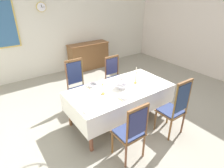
# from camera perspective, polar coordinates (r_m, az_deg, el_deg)

# --- Properties ---
(ground) EXTENTS (7.57, 6.13, 0.04)m
(ground) POSITION_cam_1_polar(r_m,az_deg,el_deg) (4.40, 0.13, -9.01)
(ground) COLOR gray
(back_wall) EXTENTS (7.57, 0.08, 3.11)m
(back_wall) POSITION_cam_1_polar(r_m,az_deg,el_deg) (6.44, -16.83, 16.70)
(back_wall) COLOR silver
(back_wall) RESTS_ON ground
(right_wall) EXTENTS (0.08, 6.13, 3.11)m
(right_wall) POSITION_cam_1_polar(r_m,az_deg,el_deg) (6.66, 29.12, 14.88)
(right_wall) COLOR silver
(right_wall) RESTS_ON ground
(dining_table) EXTENTS (2.11, 1.06, 0.76)m
(dining_table) POSITION_cam_1_polar(r_m,az_deg,el_deg) (3.84, 2.47, -2.34)
(dining_table) COLOR brown
(dining_table) RESTS_ON ground
(tablecloth) EXTENTS (2.13, 1.08, 0.41)m
(tablecloth) POSITION_cam_1_polar(r_m,az_deg,el_deg) (3.86, 2.46, -2.75)
(tablecloth) COLOR white
(tablecloth) RESTS_ON dining_table
(chair_south_a) EXTENTS (0.44, 0.42, 1.07)m
(chair_south_a) POSITION_cam_1_polar(r_m,az_deg,el_deg) (3.06, 5.85, -13.98)
(chair_south_a) COLOR brown
(chair_south_a) RESTS_ON ground
(chair_north_a) EXTENTS (0.44, 0.42, 1.18)m
(chair_north_a) POSITION_cam_1_polar(r_m,az_deg,el_deg) (4.38, -10.32, -0.32)
(chair_north_a) COLOR brown
(chair_north_a) RESTS_ON ground
(chair_south_b) EXTENTS (0.44, 0.42, 1.19)m
(chair_south_b) POSITION_cam_1_polar(r_m,az_deg,el_deg) (3.68, 18.45, -6.82)
(chair_south_b) COLOR brown
(chair_south_b) RESTS_ON ground
(chair_north_b) EXTENTS (0.44, 0.42, 1.05)m
(chair_north_b) POSITION_cam_1_polar(r_m,az_deg,el_deg) (4.86, 0.84, 2.43)
(chair_north_b) COLOR brown
(chair_north_b) RESTS_ON ground
(soup_tureen) EXTENTS (0.26, 0.26, 0.21)m
(soup_tureen) POSITION_cam_1_polar(r_m,az_deg,el_deg) (3.77, 2.78, 0.15)
(soup_tureen) COLOR white
(soup_tureen) RESTS_ON tablecloth
(candlestick_west) EXTENTS (0.07, 0.07, 0.33)m
(candlestick_west) POSITION_cam_1_polar(r_m,az_deg,el_deg) (3.53, -2.76, -1.23)
(candlestick_west) COLOR gold
(candlestick_west) RESTS_ON tablecloth
(candlestick_east) EXTENTS (0.07, 0.07, 0.36)m
(candlestick_east) POSITION_cam_1_polar(r_m,az_deg,el_deg) (3.98, 7.23, 2.14)
(candlestick_east) COLOR gold
(candlestick_east) RESTS_ON tablecloth
(bowl_near_left) EXTENTS (0.15, 0.15, 0.03)m
(bowl_near_left) POSITION_cam_1_polar(r_m,az_deg,el_deg) (3.45, 3.96, -4.08)
(bowl_near_left) COLOR white
(bowl_near_left) RESTS_ON tablecloth
(bowl_near_right) EXTENTS (0.20, 0.20, 0.05)m
(bowl_near_right) POSITION_cam_1_polar(r_m,az_deg,el_deg) (3.89, -5.69, -0.28)
(bowl_near_right) COLOR white
(bowl_near_right) RESTS_ON tablecloth
(spoon_primary) EXTENTS (0.03, 0.18, 0.01)m
(spoon_primary) POSITION_cam_1_polar(r_m,az_deg,el_deg) (3.42, 2.32, -4.61)
(spoon_primary) COLOR gold
(spoon_primary) RESTS_ON tablecloth
(spoon_secondary) EXTENTS (0.03, 0.18, 0.01)m
(spoon_secondary) POSITION_cam_1_polar(r_m,az_deg,el_deg) (3.87, -7.54, -0.94)
(spoon_secondary) COLOR gold
(spoon_secondary) RESTS_ON tablecloth
(sideboard) EXTENTS (1.44, 0.48, 0.90)m
(sideboard) POSITION_cam_1_polar(r_m,az_deg,el_deg) (6.78, -7.08, 8.43)
(sideboard) COLOR brown
(sideboard) RESTS_ON ground
(mounted_clock) EXTENTS (0.27, 0.06, 0.27)m
(mounted_clock) POSITION_cam_1_polar(r_m,az_deg,el_deg) (6.20, -20.67, 20.98)
(mounted_clock) COLOR #D1B251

